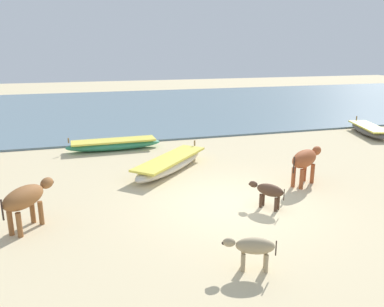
{
  "coord_description": "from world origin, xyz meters",
  "views": [
    {
      "loc": [
        -3.69,
        -8.6,
        3.99
      ],
      "look_at": [
        -0.25,
        3.08,
        0.6
      ],
      "focal_mm": 35.65,
      "sensor_mm": 36.0,
      "label": 1
    }
  ],
  "objects_px": {
    "fishing_boat_2": "(369,130)",
    "cow_second_adult_rust": "(305,160)",
    "cow_adult_brown": "(26,198)",
    "fishing_boat_0": "(114,144)",
    "fishing_boat_4": "(171,163)",
    "calf_near_dark": "(269,191)",
    "calf_far_dun": "(253,247)"
  },
  "relations": [
    {
      "from": "fishing_boat_2",
      "to": "cow_second_adult_rust",
      "type": "xyz_separation_m",
      "value": [
        -6.71,
        -5.1,
        0.54
      ]
    },
    {
      "from": "fishing_boat_2",
      "to": "cow_adult_brown",
      "type": "relative_size",
      "value": 2.39
    },
    {
      "from": "fishing_boat_0",
      "to": "fishing_boat_4",
      "type": "height_order",
      "value": "fishing_boat_4"
    },
    {
      "from": "cow_adult_brown",
      "to": "cow_second_adult_rust",
      "type": "bearing_deg",
      "value": -47.05
    },
    {
      "from": "cow_adult_brown",
      "to": "fishing_boat_0",
      "type": "bearing_deg",
      "value": 15.86
    },
    {
      "from": "fishing_boat_2",
      "to": "fishing_boat_0",
      "type": "bearing_deg",
      "value": 104.12
    },
    {
      "from": "fishing_boat_4",
      "to": "cow_adult_brown",
      "type": "bearing_deg",
      "value": 171.97
    },
    {
      "from": "calf_near_dark",
      "to": "cow_second_adult_rust",
      "type": "distance_m",
      "value": 2.28
    },
    {
      "from": "calf_near_dark",
      "to": "fishing_boat_2",
      "type": "bearing_deg",
      "value": -89.25
    },
    {
      "from": "fishing_boat_0",
      "to": "cow_second_adult_rust",
      "type": "distance_m",
      "value": 7.68
    },
    {
      "from": "fishing_boat_0",
      "to": "fishing_boat_2",
      "type": "bearing_deg",
      "value": 175.78
    },
    {
      "from": "cow_second_adult_rust",
      "to": "calf_near_dark",
      "type": "bearing_deg",
      "value": -176.07
    },
    {
      "from": "calf_near_dark",
      "to": "fishing_boat_0",
      "type": "bearing_deg",
      "value": -11.02
    },
    {
      "from": "cow_adult_brown",
      "to": "calf_far_dun",
      "type": "relative_size",
      "value": 1.45
    },
    {
      "from": "fishing_boat_4",
      "to": "calf_near_dark",
      "type": "height_order",
      "value": "calf_near_dark"
    },
    {
      "from": "fishing_boat_0",
      "to": "calf_near_dark",
      "type": "distance_m",
      "value": 7.72
    },
    {
      "from": "fishing_boat_2",
      "to": "cow_second_adult_rust",
      "type": "relative_size",
      "value": 2.18
    },
    {
      "from": "fishing_boat_4",
      "to": "calf_near_dark",
      "type": "distance_m",
      "value": 4.12
    },
    {
      "from": "fishing_boat_4",
      "to": "cow_adult_brown",
      "type": "height_order",
      "value": "cow_adult_brown"
    },
    {
      "from": "fishing_boat_0",
      "to": "fishing_boat_2",
      "type": "relative_size",
      "value": 1.12
    },
    {
      "from": "fishing_boat_4",
      "to": "cow_second_adult_rust",
      "type": "xyz_separation_m",
      "value": [
        3.54,
        -2.46,
        0.53
      ]
    },
    {
      "from": "fishing_boat_2",
      "to": "fishing_boat_4",
      "type": "xyz_separation_m",
      "value": [
        -10.25,
        -2.64,
        0.01
      ]
    },
    {
      "from": "fishing_boat_0",
      "to": "calf_near_dark",
      "type": "bearing_deg",
      "value": 113.69
    },
    {
      "from": "cow_adult_brown",
      "to": "calf_near_dark",
      "type": "height_order",
      "value": "cow_adult_brown"
    },
    {
      "from": "fishing_boat_4",
      "to": "cow_adult_brown",
      "type": "xyz_separation_m",
      "value": [
        -4.09,
        -3.26,
        0.49
      ]
    },
    {
      "from": "cow_adult_brown",
      "to": "calf_near_dark",
      "type": "xyz_separation_m",
      "value": [
        5.77,
        -0.49,
        -0.27
      ]
    },
    {
      "from": "fishing_boat_0",
      "to": "calf_far_dun",
      "type": "bearing_deg",
      "value": 98.63
    },
    {
      "from": "fishing_boat_0",
      "to": "cow_adult_brown",
      "type": "relative_size",
      "value": 2.68
    },
    {
      "from": "fishing_boat_0",
      "to": "fishing_boat_2",
      "type": "height_order",
      "value": "fishing_boat_2"
    },
    {
      "from": "cow_second_adult_rust",
      "to": "calf_far_dun",
      "type": "bearing_deg",
      "value": -163.41
    },
    {
      "from": "calf_far_dun",
      "to": "cow_second_adult_rust",
      "type": "height_order",
      "value": "cow_second_adult_rust"
    },
    {
      "from": "fishing_boat_2",
      "to": "cow_adult_brown",
      "type": "xyz_separation_m",
      "value": [
        -14.33,
        -5.9,
        0.5
      ]
    }
  ]
}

